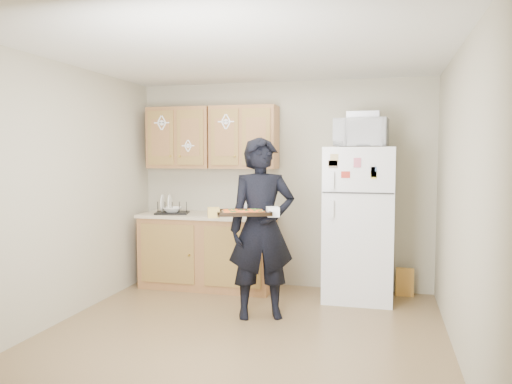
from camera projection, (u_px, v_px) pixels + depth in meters
floor at (242, 335)px, 4.48m from camera, size 3.60×3.60×0.00m
ceiling at (241, 52)px, 4.29m from camera, size 3.60×3.60×0.00m
wall_back at (282, 185)px, 6.12m from camera, size 3.60×0.04×2.50m
wall_front at (147, 224)px, 2.65m from camera, size 3.60×0.04×2.50m
wall_left at (63, 193)px, 4.83m from camera, size 0.04×3.60×2.50m
wall_right at (460, 201)px, 3.94m from camera, size 0.04×3.60×2.50m
refrigerator at (359, 224)px, 5.56m from camera, size 0.75×0.70×1.70m
base_cabinet at (208, 252)px, 6.09m from camera, size 1.60×0.60×0.86m
countertop at (208, 216)px, 6.05m from camera, size 1.64×0.64×0.04m
upper_cab_left at (181, 138)px, 6.21m from camera, size 0.80×0.33×0.75m
upper_cab_right at (244, 137)px, 6.01m from camera, size 0.80×0.33×0.75m
cereal_box at (405, 282)px, 5.71m from camera, size 0.20×0.07×0.32m
person at (262, 228)px, 4.92m from camera, size 0.76×0.63×1.79m
baking_tray at (243, 213)px, 4.66m from camera, size 0.59×0.52×0.04m
pizza_front_left at (232, 213)px, 4.56m from camera, size 0.17×0.17×0.02m
pizza_front_right at (257, 212)px, 4.59m from camera, size 0.17×0.17×0.02m
pizza_back_left at (230, 210)px, 4.73m from camera, size 0.17×0.17×0.02m
pizza_back_right at (255, 210)px, 4.75m from camera, size 0.17×0.17×0.02m
pizza_center at (243, 211)px, 4.66m from camera, size 0.17×0.17×0.02m
microwave at (361, 133)px, 5.43m from camera, size 0.59×0.42×0.31m
foil_pan at (364, 115)px, 5.44m from camera, size 0.36×0.26×0.07m
dish_rack at (172, 207)px, 6.08m from camera, size 0.45×0.38×0.16m
bowl at (172, 210)px, 6.08m from camera, size 0.29×0.29×0.06m
soap_bottle at (246, 208)px, 5.84m from camera, size 0.11×0.11×0.19m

